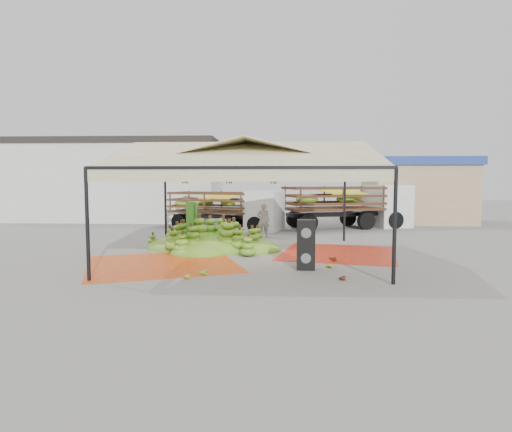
{
  "coord_description": "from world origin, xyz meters",
  "views": [
    {
      "loc": [
        0.97,
        -14.98,
        2.66
      ],
      "look_at": [
        0.2,
        1.5,
        1.3
      ],
      "focal_mm": 30.0,
      "sensor_mm": 36.0,
      "label": 1
    }
  ],
  "objects_px": {
    "vendor": "(263,220)",
    "speaker_stack": "(306,245)",
    "truck_left": "(230,206)",
    "truck_right": "(352,201)",
    "banana_heap": "(215,234)"
  },
  "relations": [
    {
      "from": "vendor",
      "to": "truck_left",
      "type": "distance_m",
      "value": 3.85
    },
    {
      "from": "vendor",
      "to": "speaker_stack",
      "type": "bearing_deg",
      "value": 95.26
    },
    {
      "from": "speaker_stack",
      "to": "truck_right",
      "type": "distance_m",
      "value": 12.17
    },
    {
      "from": "banana_heap",
      "to": "vendor",
      "type": "xyz_separation_m",
      "value": [
        1.75,
        3.64,
        0.21
      ]
    },
    {
      "from": "speaker_stack",
      "to": "truck_left",
      "type": "distance_m",
      "value": 11.14
    },
    {
      "from": "vendor",
      "to": "truck_left",
      "type": "bearing_deg",
      "value": -66.28
    },
    {
      "from": "banana_heap",
      "to": "truck_right",
      "type": "xyz_separation_m",
      "value": [
        6.68,
        8.0,
        0.9
      ]
    },
    {
      "from": "truck_right",
      "to": "banana_heap",
      "type": "bearing_deg",
      "value": -148.07
    },
    {
      "from": "speaker_stack",
      "to": "vendor",
      "type": "distance_m",
      "value": 7.44
    },
    {
      "from": "truck_right",
      "to": "truck_left",
      "type": "bearing_deg",
      "value": 170.59
    },
    {
      "from": "speaker_stack",
      "to": "truck_left",
      "type": "height_order",
      "value": "truck_left"
    },
    {
      "from": "vendor",
      "to": "truck_right",
      "type": "distance_m",
      "value": 6.62
    },
    {
      "from": "banana_heap",
      "to": "speaker_stack",
      "type": "distance_m",
      "value": 4.89
    },
    {
      "from": "banana_heap",
      "to": "speaker_stack",
      "type": "bearing_deg",
      "value": -48.26
    },
    {
      "from": "vendor",
      "to": "truck_right",
      "type": "bearing_deg",
      "value": -144.9
    }
  ]
}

